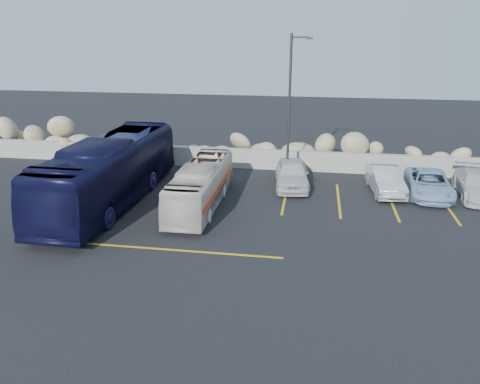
# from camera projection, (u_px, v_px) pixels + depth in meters

# --- Properties ---
(ground) EXTENTS (90.00, 90.00, 0.00)m
(ground) POSITION_uv_depth(u_px,v_px,m) (205.00, 255.00, 17.95)
(ground) COLOR black
(ground) RESTS_ON ground
(seawall) EXTENTS (60.00, 0.40, 1.20)m
(seawall) POSITION_uv_depth(u_px,v_px,m) (249.00, 159.00, 28.93)
(seawall) COLOR #99978B
(seawall) RESTS_ON ground
(riprap_pile) EXTENTS (54.00, 2.80, 2.60)m
(riprap_pile) POSITION_uv_depth(u_px,v_px,m) (252.00, 143.00, 29.82)
(riprap_pile) COLOR #988864
(riprap_pile) RESTS_ON ground
(parking_lines) EXTENTS (18.16, 9.36, 0.01)m
(parking_lines) POSITION_uv_depth(u_px,v_px,m) (326.00, 209.00, 22.44)
(parking_lines) COLOR gold
(parking_lines) RESTS_ON ground
(lamppost) EXTENTS (1.14, 0.18, 8.00)m
(lamppost) POSITION_uv_depth(u_px,v_px,m) (290.00, 106.00, 24.99)
(lamppost) COLOR #2E2C29
(lamppost) RESTS_ON ground
(vintage_bus) EXTENTS (1.81, 7.62, 2.12)m
(vintage_bus) POSITION_uv_depth(u_px,v_px,m) (201.00, 185.00, 22.55)
(vintage_bus) COLOR silver
(vintage_bus) RESTS_ON ground
(tour_coach) EXTENTS (2.94, 11.65, 3.23)m
(tour_coach) POSITION_uv_depth(u_px,v_px,m) (110.00, 171.00, 22.82)
(tour_coach) COLOR black
(tour_coach) RESTS_ON ground
(car_a) EXTENTS (2.16, 4.54, 1.50)m
(car_a) POSITION_uv_depth(u_px,v_px,m) (292.00, 174.00, 25.43)
(car_a) COLOR silver
(car_a) RESTS_ON ground
(car_b) EXTENTS (1.78, 4.20, 1.35)m
(car_b) POSITION_uv_depth(u_px,v_px,m) (385.00, 180.00, 24.57)
(car_b) COLOR #B7B7BC
(car_b) RESTS_ON ground
(car_c) EXTENTS (2.16, 4.59, 1.29)m
(car_c) POSITION_uv_depth(u_px,v_px,m) (477.00, 185.00, 23.92)
(car_c) COLOR silver
(car_c) RESTS_ON ground
(car_d) EXTENTS (2.38, 4.69, 1.27)m
(car_d) POSITION_uv_depth(u_px,v_px,m) (429.00, 184.00, 24.17)
(car_d) COLOR #96B7D5
(car_d) RESTS_ON ground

